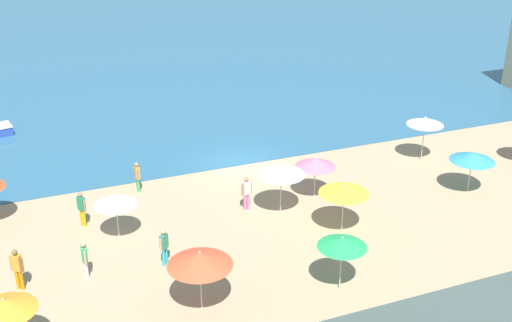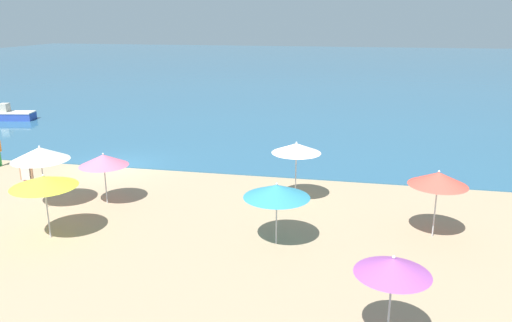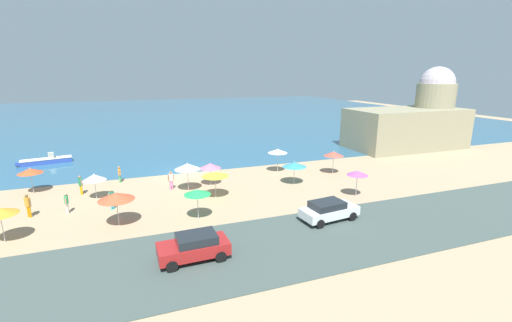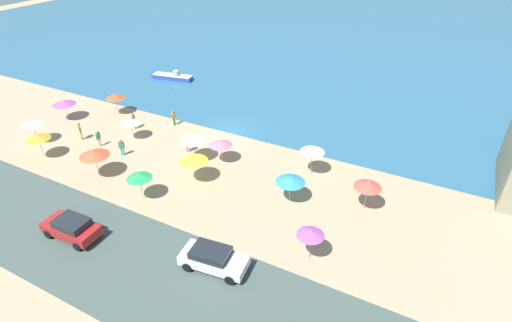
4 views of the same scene
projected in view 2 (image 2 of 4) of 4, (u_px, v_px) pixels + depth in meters
ground_plane at (115, 167)px, 26.06m from camera, size 160.00×160.00×0.00m
sea at (280, 67)px, 77.78m from camera, size 150.00×110.00×0.05m
beach_umbrella_1 at (44, 182)px, 17.20m from camera, size 2.28×2.28×2.36m
beach_umbrella_2 at (40, 154)px, 19.99m from camera, size 2.28×2.28×2.62m
beach_umbrella_4 at (438, 179)px, 17.23m from camera, size 2.04×2.04×2.49m
beach_umbrella_6 at (393, 266)px, 11.35m from camera, size 1.77×1.77×2.38m
beach_umbrella_8 at (277, 191)px, 16.76m from camera, size 2.28×2.28×2.23m
beach_umbrella_9 at (296, 148)px, 20.62m from camera, size 2.06×2.06×2.61m
beach_umbrella_12 at (104, 160)px, 20.51m from camera, size 2.02×2.02×2.20m
bather_3 at (27, 176)px, 21.45m from camera, size 0.56×0.28×1.73m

